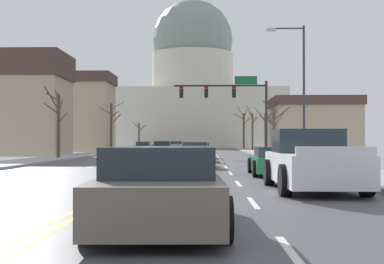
{
  "coord_description": "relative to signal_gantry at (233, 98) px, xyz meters",
  "views": [
    {
      "loc": [
        2.44,
        -30.61,
        1.39
      ],
      "look_at": [
        0.91,
        30.31,
        2.35
      ],
      "focal_mm": 49.34,
      "sensor_mm": 36.0,
      "label": 1
    }
  ],
  "objects": [
    {
      "name": "ground",
      "position": [
        -4.76,
        -13.89,
        -4.93
      ],
      "size": [
        20.0,
        180.0,
        0.2
      ],
      "color": "#49494E"
    },
    {
      "name": "signal_gantry",
      "position": [
        0.0,
        0.0,
        0.0
      ],
      "size": [
        7.91,
        0.41,
        6.67
      ],
      "color": "#28282D",
      "rests_on": "ground"
    },
    {
      "name": "street_lamp_right",
      "position": [
        3.15,
        -13.69,
        -0.11
      ],
      "size": [
        2.27,
        0.24,
        7.94
      ],
      "color": "#333338",
      "rests_on": "ground"
    },
    {
      "name": "capitol_building",
      "position": [
        -4.76,
        58.06,
        6.22
      ],
      "size": [
        34.57,
        20.08,
        31.13
      ],
      "color": "beige",
      "rests_on": "ground"
    },
    {
      "name": "sedan_near_00",
      "position": [
        -2.82,
        -3.98,
        -4.39
      ],
      "size": [
        2.05,
        4.57,
        1.18
      ],
      "color": "#9EA3A8",
      "rests_on": "ground"
    },
    {
      "name": "sedan_near_01",
      "position": [
        -2.93,
        -10.26,
        -4.36
      ],
      "size": [
        2.06,
        4.38,
        1.27
      ],
      "color": "#B71414",
      "rests_on": "ground"
    },
    {
      "name": "sedan_near_02",
      "position": [
        -3.06,
        -17.47,
        -4.42
      ],
      "size": [
        2.22,
        4.4,
        1.11
      ],
      "color": "#6B6056",
      "rests_on": "ground"
    },
    {
      "name": "sedan_near_03",
      "position": [
        0.5,
        -23.43,
        -4.41
      ],
      "size": [
        2.1,
        4.37,
        1.12
      ],
      "color": "#1E7247",
      "rests_on": "ground"
    },
    {
      "name": "pickup_truck_near_04",
      "position": [
        0.65,
        -29.68,
        -4.19
      ],
      "size": [
        2.3,
        5.31,
        1.71
      ],
      "color": "silver",
      "rests_on": "ground"
    },
    {
      "name": "sedan_near_05",
      "position": [
        -3.03,
        -36.06,
        -4.35
      ],
      "size": [
        2.18,
        4.73,
        1.28
      ],
      "color": "#6B6056",
      "rests_on": "ground"
    },
    {
      "name": "sedan_oncoming_00",
      "position": [
        -6.72,
        9.61,
        -4.35
      ],
      "size": [
        2.05,
        4.53,
        1.29
      ],
      "color": "#1E7247",
      "rests_on": "ground"
    },
    {
      "name": "sedan_oncoming_01",
      "position": [
        -9.93,
        19.47,
        -4.38
      ],
      "size": [
        2.0,
        4.38,
        1.22
      ],
      "color": "#1E7247",
      "rests_on": "ground"
    },
    {
      "name": "sedan_oncoming_02",
      "position": [
        -6.47,
        31.33,
        -4.36
      ],
      "size": [
        2.04,
        4.43,
        1.25
      ],
      "color": "#9EA3A8",
      "rests_on": "ground"
    },
    {
      "name": "sedan_oncoming_03",
      "position": [
        -10.02,
        42.89,
        -4.38
      ],
      "size": [
        2.03,
        4.29,
        1.22
      ],
      "color": "#B71414",
      "rests_on": "ground"
    },
    {
      "name": "flank_building_00",
      "position": [
        -20.27,
        20.58,
        -0.07
      ],
      "size": [
        13.07,
        6.45,
        9.66
      ],
      "color": "tan",
      "rests_on": "ground"
    },
    {
      "name": "flank_building_01",
      "position": [
        -20.42,
        2.71,
        -0.25
      ],
      "size": [
        11.19,
        6.54,
        9.25
      ],
      "color": "tan",
      "rests_on": "ground"
    },
    {
      "name": "flank_building_02",
      "position": [
        12.46,
        27.82,
        -1.33
      ],
      "size": [
        11.46,
        10.39,
        7.16
      ],
      "color": "tan",
      "rests_on": "ground"
    },
    {
      "name": "bare_tree_00",
      "position": [
        3.93,
        25.45,
        -2.12
      ],
      "size": [
        1.48,
        1.46,
        5.93
      ],
      "color": "brown",
      "rests_on": "ground"
    },
    {
      "name": "bare_tree_01",
      "position": [
        -13.03,
        -6.58,
        -2.18
      ],
      "size": [
        1.68,
        1.03,
        5.16
      ],
      "color": "#4C3D2D",
      "rests_on": "ground"
    },
    {
      "name": "bare_tree_02",
      "position": [
        3.48,
        35.09,
        -1.84
      ],
      "size": [
        2.57,
        1.9,
        6.41
      ],
      "color": "#4C3D2D",
      "rests_on": "ground"
    },
    {
      "name": "bare_tree_03",
      "position": [
        -12.96,
        39.79,
        -2.58
      ],
      "size": [
        2.12,
        1.77,
        4.12
      ],
      "color": "brown",
      "rests_on": "ground"
    },
    {
      "name": "bare_tree_04",
      "position": [
        4.06,
        11.17,
        -2.49
      ],
      "size": [
        2.35,
        1.08,
        4.75
      ],
      "color": "brown",
      "rests_on": "ground"
    },
    {
      "name": "bare_tree_05",
      "position": [
        -13.1,
        15.73,
        -1.8
      ],
      "size": [
        2.94,
        1.72,
        5.65
      ],
      "color": "#423328",
      "rests_on": "ground"
    },
    {
      "name": "bare_tree_06",
      "position": [
        4.03,
        4.49,
        -2.31
      ],
      "size": [
        2.71,
        2.32,
        4.86
      ],
      "color": "brown",
      "rests_on": "ground"
    },
    {
      "name": "pedestrian_00",
      "position": [
        3.4,
        -6.68,
        -3.89
      ],
      "size": [
        0.35,
        0.34,
        1.65
      ],
      "color": "black",
      "rests_on": "ground"
    },
    {
      "name": "pedestrian_01",
      "position": [
        4.16,
        -14.5,
        -3.87
      ],
      "size": [
        0.35,
        0.34,
        1.69
      ],
      "color": "#4C4238",
      "rests_on": "ground"
    }
  ]
}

